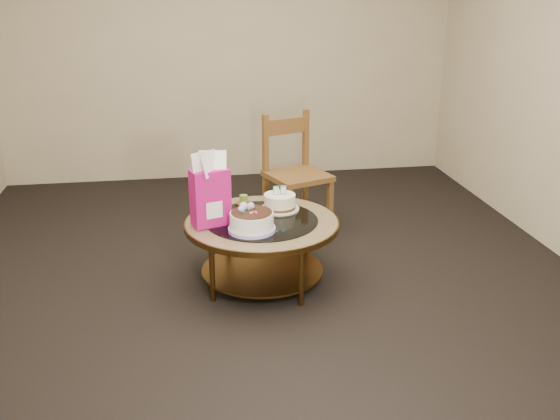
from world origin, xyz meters
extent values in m
plane|color=black|center=(0.00, 0.00, 0.00)|extent=(5.00, 5.00, 0.00)
cube|color=tan|center=(0.00, 2.50, 1.30)|extent=(4.50, 0.02, 2.60)
cube|color=tan|center=(0.00, -2.50, 1.30)|extent=(4.50, 0.02, 2.60)
cylinder|color=brown|center=(0.35, 0.20, 0.21)|extent=(0.04, 0.04, 0.42)
cylinder|color=brown|center=(-0.20, 0.35, 0.21)|extent=(0.04, 0.04, 0.42)
cylinder|color=brown|center=(-0.35, -0.20, 0.21)|extent=(0.04, 0.04, 0.42)
cylinder|color=brown|center=(0.20, -0.35, 0.21)|extent=(0.04, 0.04, 0.42)
cylinder|color=brown|center=(0.00, 0.00, 0.10)|extent=(0.82, 0.82, 0.02)
cylinder|color=brown|center=(0.00, 0.00, 0.43)|extent=(1.02, 1.02, 0.04)
cylinder|color=olive|center=(0.00, 0.00, 0.45)|extent=(1.00, 1.00, 0.01)
cylinder|color=black|center=(0.00, 0.00, 0.45)|extent=(0.74, 0.74, 0.01)
cylinder|color=#BD9EDF|center=(-0.09, -0.17, 0.47)|extent=(0.30, 0.30, 0.02)
cylinder|color=white|center=(-0.09, -0.17, 0.52)|extent=(0.27, 0.27, 0.12)
cylinder|color=black|center=(-0.09, -0.17, 0.58)|extent=(0.26, 0.26, 0.01)
sphere|color=#BD9EDF|center=(-0.13, -0.12, 0.60)|extent=(0.05, 0.05, 0.05)
sphere|color=#BD9EDF|center=(-0.08, -0.11, 0.60)|extent=(0.05, 0.05, 0.05)
sphere|color=#BD9EDF|center=(-0.15, -0.16, 0.60)|extent=(0.04, 0.04, 0.04)
cone|color=#1D6C34|center=(-0.10, -0.15, 0.59)|extent=(0.03, 0.03, 0.03)
cone|color=#1D6C34|center=(-0.16, -0.13, 0.59)|extent=(0.04, 0.04, 0.03)
cone|color=#1D6C34|center=(-0.06, -0.10, 0.59)|extent=(0.04, 0.04, 0.03)
cone|color=#1D6C34|center=(-0.14, -0.19, 0.59)|extent=(0.04, 0.04, 0.03)
cylinder|color=white|center=(0.15, 0.18, 0.46)|extent=(0.27, 0.27, 0.01)
cylinder|color=#4E2916|center=(0.15, 0.18, 0.48)|extent=(0.22, 0.22, 0.02)
cylinder|color=#F1EAC8|center=(0.15, 0.18, 0.53)|extent=(0.21, 0.21, 0.08)
cube|color=#50BB5A|center=(0.12, 0.17, 0.60)|extent=(0.04, 0.01, 0.06)
cube|color=white|center=(0.12, 0.17, 0.60)|extent=(0.03, 0.01, 0.05)
cube|color=#3C7CCC|center=(0.17, 0.18, 0.60)|extent=(0.04, 0.01, 0.06)
cube|color=white|center=(0.17, 0.18, 0.60)|extent=(0.03, 0.01, 0.05)
cube|color=#C51270|center=(-0.33, -0.03, 0.64)|extent=(0.27, 0.20, 0.37)
cube|color=white|center=(-0.33, -0.03, 0.58)|extent=(0.14, 0.16, 0.11)
cube|color=#ECDC61|center=(-0.09, 0.30, 0.46)|extent=(0.11, 0.11, 0.01)
cylinder|color=#C08D3C|center=(-0.09, 0.30, 0.47)|extent=(0.11, 0.11, 0.01)
cylinder|color=olive|center=(-0.09, 0.30, 0.50)|extent=(0.05, 0.05, 0.05)
cylinder|color=black|center=(-0.09, 0.30, 0.54)|extent=(0.00, 0.00, 0.01)
cube|color=brown|center=(0.40, 0.87, 0.47)|extent=(0.57, 0.57, 0.04)
cube|color=brown|center=(0.29, 0.63, 0.24)|extent=(0.05, 0.05, 0.47)
cube|color=brown|center=(0.65, 0.76, 0.24)|extent=(0.05, 0.05, 0.47)
cube|color=brown|center=(0.16, 0.98, 0.24)|extent=(0.05, 0.05, 0.47)
cube|color=brown|center=(0.51, 1.12, 0.24)|extent=(0.05, 0.05, 0.47)
cube|color=brown|center=(0.16, 0.98, 0.71)|extent=(0.05, 0.05, 0.48)
cube|color=brown|center=(0.51, 1.12, 0.71)|extent=(0.05, 0.05, 0.48)
cube|color=brown|center=(0.34, 1.05, 0.84)|extent=(0.36, 0.16, 0.13)
camera|label=1|loc=(-0.48, -3.78, 1.95)|focal=40.00mm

